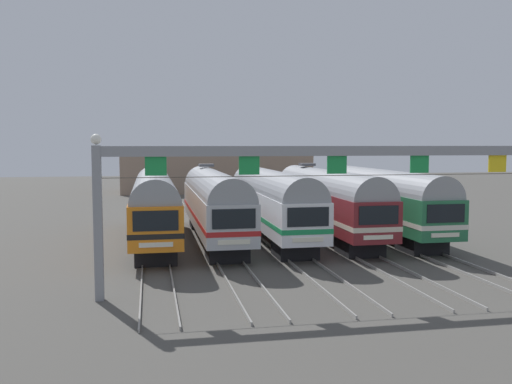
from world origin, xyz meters
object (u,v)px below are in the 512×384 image
object	(u,v)px
commuter_train_white	(271,200)
catenary_gantry	(337,174)
commuter_train_green	(380,198)
commuter_train_stainless	(214,201)
commuter_train_orange	(154,203)
commuter_train_maroon	(327,199)

from	to	relation	value
commuter_train_white	catenary_gantry	world-z (taller)	catenary_gantry
commuter_train_green	commuter_train_stainless	bearing A→B (deg)	179.98
commuter_train_orange	commuter_train_stainless	bearing A→B (deg)	0.00
commuter_train_stainless	commuter_train_maroon	world-z (taller)	same
commuter_train_white	commuter_train_orange	bearing A→B (deg)	179.97
commuter_train_stainless	commuter_train_green	distance (m)	11.96
commuter_train_orange	catenary_gantry	size ratio (longest dim) A/B	0.85
commuter_train_green	commuter_train_maroon	bearing A→B (deg)	179.94
commuter_train_orange	commuter_train_stainless	world-z (taller)	same
commuter_train_stainless	commuter_train_maroon	bearing A→B (deg)	0.00
commuter_train_white	commuter_train_green	size ratio (longest dim) A/B	1.00
commuter_train_stainless	commuter_train_maroon	size ratio (longest dim) A/B	1.00
commuter_train_orange	commuter_train_green	distance (m)	15.95
commuter_train_orange	catenary_gantry	world-z (taller)	catenary_gantry
commuter_train_white	commuter_train_green	bearing A→B (deg)	0.00
commuter_train_stainless	catenary_gantry	world-z (taller)	catenary_gantry
commuter_train_green	commuter_train_orange	bearing A→B (deg)	179.98
commuter_train_maroon	commuter_train_green	distance (m)	3.99
commuter_train_stainless	catenary_gantry	distance (m)	14.30
commuter_train_white	commuter_train_maroon	size ratio (longest dim) A/B	1.00
commuter_train_maroon	catenary_gantry	distance (m)	14.30
commuter_train_stainless	commuter_train_white	xyz separation A→B (m)	(3.99, -0.00, -0.00)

